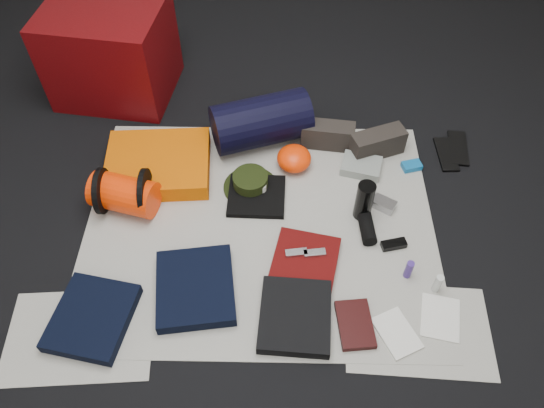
{
  "coord_description": "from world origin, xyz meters",
  "views": [
    {
      "loc": [
        0.08,
        -1.44,
        1.98
      ],
      "look_at": [
        0.05,
        0.05,
        0.1
      ],
      "focal_mm": 35.0,
      "sensor_mm": 36.0,
      "label": 1
    }
  ],
  "objects_px": {
    "red_cabinet": "(111,52)",
    "compact_camera": "(384,204)",
    "stuff_sack": "(124,194)",
    "paperback_book": "(355,324)",
    "water_bottle": "(364,201)",
    "navy_duffel": "(261,121)",
    "sleeping_pad": "(158,164)"
  },
  "relations": [
    {
      "from": "red_cabinet",
      "to": "compact_camera",
      "type": "distance_m",
      "value": 1.66
    },
    {
      "from": "stuff_sack",
      "to": "paperback_book",
      "type": "xyz_separation_m",
      "value": [
        1.03,
        -0.6,
        -0.07
      ]
    },
    {
      "from": "paperback_book",
      "to": "water_bottle",
      "type": "bearing_deg",
      "value": 76.29
    },
    {
      "from": "navy_duffel",
      "to": "red_cabinet",
      "type": "bearing_deg",
      "value": 134.64
    },
    {
      "from": "water_bottle",
      "to": "paperback_book",
      "type": "height_order",
      "value": "water_bottle"
    },
    {
      "from": "sleeping_pad",
      "to": "compact_camera",
      "type": "xyz_separation_m",
      "value": [
        1.09,
        -0.21,
        -0.02
      ]
    },
    {
      "from": "stuff_sack",
      "to": "paperback_book",
      "type": "relative_size",
      "value": 1.43
    },
    {
      "from": "navy_duffel",
      "to": "sleeping_pad",
      "type": "bearing_deg",
      "value": -174.57
    },
    {
      "from": "water_bottle",
      "to": "paperback_book",
      "type": "distance_m",
      "value": 0.58
    },
    {
      "from": "stuff_sack",
      "to": "water_bottle",
      "type": "distance_m",
      "value": 1.1
    },
    {
      "from": "water_bottle",
      "to": "red_cabinet",
      "type": "bearing_deg",
      "value": 145.52
    },
    {
      "from": "stuff_sack",
      "to": "navy_duffel",
      "type": "distance_m",
      "value": 0.77
    },
    {
      "from": "stuff_sack",
      "to": "red_cabinet",
      "type": "bearing_deg",
      "value": 103.23
    },
    {
      "from": "sleeping_pad",
      "to": "stuff_sack",
      "type": "bearing_deg",
      "value": -116.83
    },
    {
      "from": "navy_duffel",
      "to": "water_bottle",
      "type": "relative_size",
      "value": 2.37
    },
    {
      "from": "red_cabinet",
      "to": "stuff_sack",
      "type": "bearing_deg",
      "value": -68.66
    },
    {
      "from": "navy_duffel",
      "to": "compact_camera",
      "type": "bearing_deg",
      "value": -55.97
    },
    {
      "from": "sleeping_pad",
      "to": "paperback_book",
      "type": "height_order",
      "value": "sleeping_pad"
    },
    {
      "from": "sleeping_pad",
      "to": "stuff_sack",
      "type": "relative_size",
      "value": 1.68
    },
    {
      "from": "sleeping_pad",
      "to": "water_bottle",
      "type": "bearing_deg",
      "value": -14.77
    },
    {
      "from": "red_cabinet",
      "to": "paperback_book",
      "type": "relative_size",
      "value": 2.92
    },
    {
      "from": "red_cabinet",
      "to": "stuff_sack",
      "type": "xyz_separation_m",
      "value": [
        0.2,
        -0.86,
        -0.16
      ]
    },
    {
      "from": "stuff_sack",
      "to": "navy_duffel",
      "type": "height_order",
      "value": "navy_duffel"
    },
    {
      "from": "red_cabinet",
      "to": "navy_duffel",
      "type": "relative_size",
      "value": 1.25
    },
    {
      "from": "red_cabinet",
      "to": "paperback_book",
      "type": "xyz_separation_m",
      "value": [
        1.23,
        -1.46,
        -0.23
      ]
    },
    {
      "from": "navy_duffel",
      "to": "paperback_book",
      "type": "distance_m",
      "value": 1.14
    },
    {
      "from": "water_bottle",
      "to": "compact_camera",
      "type": "bearing_deg",
      "value": 23.46
    },
    {
      "from": "sleeping_pad",
      "to": "stuff_sack",
      "type": "height_order",
      "value": "stuff_sack"
    },
    {
      "from": "paperback_book",
      "to": "navy_duffel",
      "type": "bearing_deg",
      "value": 105.01
    },
    {
      "from": "stuff_sack",
      "to": "paperback_book",
      "type": "height_order",
      "value": "stuff_sack"
    },
    {
      "from": "navy_duffel",
      "to": "water_bottle",
      "type": "xyz_separation_m",
      "value": [
        0.48,
        -0.49,
        -0.02
      ]
    },
    {
      "from": "navy_duffel",
      "to": "water_bottle",
      "type": "bearing_deg",
      "value": -64.45
    }
  ]
}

